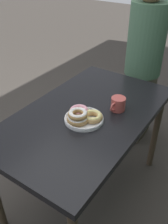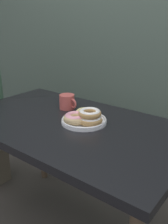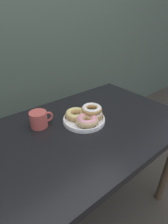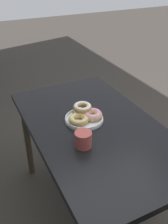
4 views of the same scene
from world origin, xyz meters
TOP-DOWN VIEW (x-y plane):
  - ground_plane at (0.00, 0.00)m, footprint 14.00×14.00m
  - dining_table at (0.00, 0.22)m, footprint 1.25×0.73m
  - donut_plate at (0.09, 0.25)m, footprint 0.25×0.24m
  - coffee_mug at (-0.14, 0.37)m, footprint 0.13×0.09m
  - person_figure at (-0.87, 0.23)m, footprint 0.32×0.31m

SIDE VIEW (x-z plane):
  - ground_plane at x=0.00m, z-range 0.00..0.00m
  - dining_table at x=0.00m, z-range 0.30..1.05m
  - donut_plate at x=0.09m, z-range 0.75..0.83m
  - person_figure at x=-0.87m, z-range 0.05..1.55m
  - coffee_mug at x=-0.14m, z-range 0.76..0.84m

